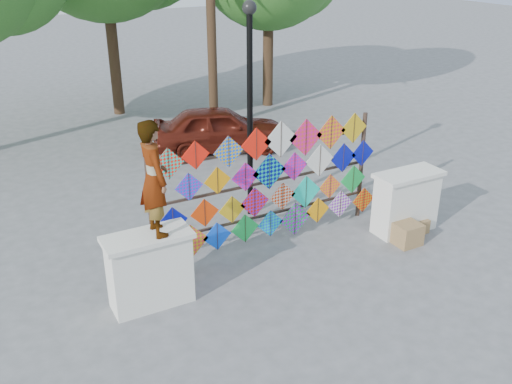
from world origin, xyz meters
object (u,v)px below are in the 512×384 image
at_px(kite_rack, 274,183).
at_px(vendor_woman, 154,178).
at_px(sedan, 220,129).
at_px(lamppost, 250,92).

height_order(kite_rack, vendor_woman, vendor_woman).
bearing_deg(kite_rack, vendor_woman, -160.65).
height_order(vendor_woman, sedan, vendor_woman).
relative_size(kite_rack, sedan, 1.33).
distance_m(vendor_woman, sedan, 7.53).
bearing_deg(vendor_woman, sedan, -33.58).
distance_m(kite_rack, sedan, 5.46).
xyz_separation_m(kite_rack, sedan, (1.33, 5.27, -0.60)).
distance_m(kite_rack, lamppost, 1.94).
relative_size(kite_rack, lamppost, 1.10).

